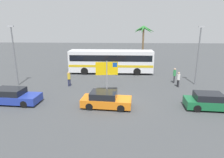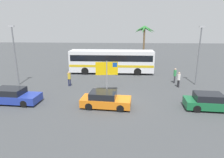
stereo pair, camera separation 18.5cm
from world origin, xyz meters
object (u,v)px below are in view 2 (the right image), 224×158
(car_orange, at_px, (105,100))
(pedestrian_near_sign, at_px, (69,78))
(pedestrian_by_bus, at_px, (179,78))
(pedestrian_crossing_lot, at_px, (175,74))
(ferry_sign, at_px, (107,70))
(car_blue, at_px, (12,96))
(bus_front_coach, at_px, (112,60))
(car_green, at_px, (210,102))

(car_orange, height_order, pedestrian_near_sign, pedestrian_near_sign)
(pedestrian_by_bus, bearing_deg, pedestrian_crossing_lot, -111.62)
(pedestrian_by_bus, distance_m, pedestrian_crossing_lot, 1.57)
(ferry_sign, height_order, car_blue, ferry_sign)
(ferry_sign, relative_size, pedestrian_near_sign, 1.93)
(pedestrian_by_bus, distance_m, pedestrian_near_sign, 11.98)
(ferry_sign, distance_m, pedestrian_near_sign, 4.94)
(bus_front_coach, distance_m, car_orange, 12.16)
(bus_front_coach, distance_m, car_green, 14.88)
(car_green, distance_m, pedestrian_by_bus, 5.90)
(pedestrian_by_bus, relative_size, pedestrian_near_sign, 1.01)
(car_orange, xyz_separation_m, car_blue, (-8.13, 0.47, 0.00))
(bus_front_coach, distance_m, pedestrian_by_bus, 9.93)
(ferry_sign, distance_m, car_orange, 4.10)
(car_orange, bearing_deg, pedestrian_by_bus, 43.02)
(car_orange, bearing_deg, bus_front_coach, 95.92)
(car_orange, relative_size, pedestrian_crossing_lot, 2.37)
(car_orange, distance_m, car_blue, 8.15)
(pedestrian_by_bus, bearing_deg, bus_front_coach, -61.96)
(car_blue, bearing_deg, bus_front_coach, 59.49)
(pedestrian_by_bus, xyz_separation_m, pedestrian_crossing_lot, (-0.03, 1.57, 0.06))
(car_blue, bearing_deg, car_green, 2.30)
(car_blue, distance_m, pedestrian_crossing_lot, 17.06)
(pedestrian_near_sign, bearing_deg, ferry_sign, -147.37)
(pedestrian_by_bus, bearing_deg, ferry_sign, -7.26)
(bus_front_coach, bearing_deg, car_blue, -124.34)
(ferry_sign, distance_m, car_blue, 8.81)
(car_green, xyz_separation_m, car_blue, (-16.55, 0.44, 0.00))
(ferry_sign, bearing_deg, bus_front_coach, 83.71)
(car_green, distance_m, pedestrian_near_sign, 14.08)
(car_orange, xyz_separation_m, pedestrian_crossing_lot, (7.45, 7.40, 0.41))
(bus_front_coach, relative_size, pedestrian_near_sign, 6.97)
(car_blue, xyz_separation_m, pedestrian_near_sign, (3.63, 5.13, 0.34))
(bus_front_coach, xyz_separation_m, pedestrian_near_sign, (-4.32, -6.50, -0.81))
(bus_front_coach, height_order, pedestrian_near_sign, bus_front_coach)
(car_orange, distance_m, car_green, 8.42)
(bus_front_coach, distance_m, car_blue, 14.14)
(pedestrian_by_bus, bearing_deg, car_blue, -3.71)
(car_orange, relative_size, pedestrian_near_sign, 2.53)
(ferry_sign, height_order, car_green, ferry_sign)
(car_blue, xyz_separation_m, pedestrian_by_bus, (15.61, 5.37, 0.35))
(bus_front_coach, bearing_deg, pedestrian_near_sign, -123.59)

